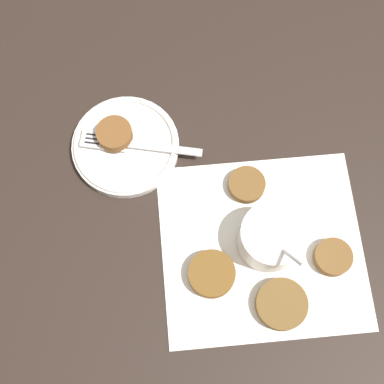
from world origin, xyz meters
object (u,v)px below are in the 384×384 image
Objects in this scene: sauce_bowl at (271,238)px; fritter_on_plate at (114,134)px; serving_plate at (126,146)px; fork at (128,144)px.

fritter_on_plate is (-0.18, 0.23, -0.00)m from sauce_bowl.
fork is at bearing -40.88° from serving_plate.
sauce_bowl is 2.00× the size of fritter_on_plate.
fritter_on_plate is at bearing 127.67° from serving_plate.
serving_plate is at bearing 127.77° from sauce_bowl.
sauce_bowl is at bearing -52.46° from fork.
fritter_on_plate reaches higher than serving_plate.
fritter_on_plate is 0.03m from fork.
serving_plate is at bearing -52.33° from fritter_on_plate.
serving_plate is 0.93× the size of fork.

